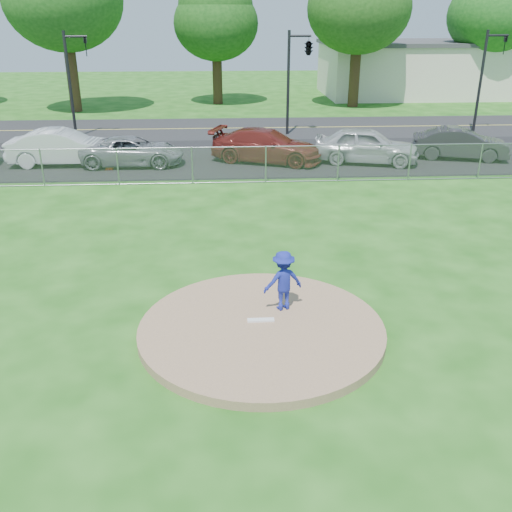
{
  "coord_description": "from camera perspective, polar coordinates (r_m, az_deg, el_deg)",
  "views": [
    {
      "loc": [
        -0.77,
        -10.84,
        6.54
      ],
      "look_at": [
        0.0,
        2.0,
        1.0
      ],
      "focal_mm": 40.0,
      "sensor_mm": 36.0,
      "label": 1
    }
  ],
  "objects": [
    {
      "name": "chain_link_fence",
      "position": [
        23.58,
        -1.47,
        9.08
      ],
      "size": [
        40.0,
        0.06,
        1.5
      ],
      "primitive_type": "cube",
      "color": "gray",
      "rests_on": "ground"
    },
    {
      "name": "parked_car_white",
      "position": [
        27.93,
        -18.73,
        10.26
      ],
      "size": [
        4.89,
        1.75,
        1.61
      ],
      "primitive_type": "imported",
      "rotation": [
        0.0,
        0.0,
        1.58
      ],
      "color": "silver",
      "rests_on": "parking_lot"
    },
    {
      "name": "tree_center",
      "position": [
        44.84,
        -4.05,
        23.16
      ],
      "size": [
        6.16,
        6.16,
        9.84
      ],
      "color": "#342213",
      "rests_on": "ground"
    },
    {
      "name": "traffic_signal_center",
      "position": [
        33.24,
        5.08,
        19.89
      ],
      "size": [
        1.42,
        2.48,
        5.6
      ],
      "color": "black",
      "rests_on": "ground"
    },
    {
      "name": "traffic_signal_right",
      "position": [
        36.25,
        22.01,
        16.68
      ],
      "size": [
        1.28,
        0.2,
        5.6
      ],
      "color": "black",
      "rests_on": "ground"
    },
    {
      "name": "traffic_cone",
      "position": [
        26.6,
        -14.51,
        9.12
      ],
      "size": [
        0.36,
        0.36,
        0.69
      ],
      "primitive_type": "cone",
      "color": "#DA3F0B",
      "rests_on": "parking_lot"
    },
    {
      "name": "parked_car_gray",
      "position": [
        27.06,
        -12.27,
        10.21
      ],
      "size": [
        4.65,
        2.18,
        1.29
      ],
      "primitive_type": "imported",
      "rotation": [
        0.0,
        0.0,
        1.56
      ],
      "color": "gray",
      "rests_on": "parking_lot"
    },
    {
      "name": "tree_far_right",
      "position": [
        50.33,
        22.72,
        22.27
      ],
      "size": [
        6.72,
        6.72,
        10.74
      ],
      "color": "#3A2315",
      "rests_on": "ground"
    },
    {
      "name": "pitcher",
      "position": [
        12.97,
        2.74,
        -2.47
      ],
      "size": [
        1.03,
        0.77,
        1.42
      ],
      "primitive_type": "imported",
      "rotation": [
        0.0,
        0.0,
        3.43
      ],
      "color": "navy",
      "rests_on": "pitchers_mound"
    },
    {
      "name": "traffic_signal_left",
      "position": [
        33.95,
        -17.82,
        16.88
      ],
      "size": [
        1.28,
        0.2,
        5.6
      ],
      "color": "black",
      "rests_on": "ground"
    },
    {
      "name": "parked_car_darkred",
      "position": [
        27.07,
        1.07,
        10.97
      ],
      "size": [
        5.61,
        3.8,
        1.51
      ],
      "primitive_type": "imported",
      "rotation": [
        0.0,
        0.0,
        1.21
      ],
      "color": "maroon",
      "rests_on": "parking_lot"
    },
    {
      "name": "ground",
      "position": [
        21.86,
        -1.26,
        5.88
      ],
      "size": [
        120.0,
        120.0,
        0.0
      ],
      "primitive_type": "plane",
      "color": "#185212",
      "rests_on": "ground"
    },
    {
      "name": "pitching_rubber",
      "position": [
        12.75,
        0.49,
        -6.43
      ],
      "size": [
        0.6,
        0.15,
        0.04
      ],
      "primitive_type": "cube",
      "color": "white",
      "rests_on": "pitchers_mound"
    },
    {
      "name": "parked_car_charcoal",
      "position": [
        29.34,
        19.75,
        10.54
      ],
      "size": [
        4.63,
        2.61,
        1.44
      ],
      "primitive_type": "imported",
      "rotation": [
        0.0,
        0.0,
        1.31
      ],
      "color": "#29292C",
      "rests_on": "parking_lot"
    },
    {
      "name": "parking_lot",
      "position": [
        28.13,
        -1.79,
        9.85
      ],
      "size": [
        50.0,
        8.0,
        0.01
      ],
      "primitive_type": "cube",
      "color": "black",
      "rests_on": "ground"
    },
    {
      "name": "parked_car_pearl",
      "position": [
        27.35,
        10.99,
        10.82
      ],
      "size": [
        5.12,
        3.07,
        1.63
      ],
      "primitive_type": "imported",
      "rotation": [
        0.0,
        0.0,
        1.32
      ],
      "color": "#B1B3B5",
      "rests_on": "parking_lot"
    },
    {
      "name": "pitchers_mound",
      "position": [
        12.64,
        0.55,
        -7.35
      ],
      "size": [
        5.4,
        5.4,
        0.2
      ],
      "primitive_type": "cylinder",
      "color": "#926E50",
      "rests_on": "ground"
    },
    {
      "name": "street",
      "position": [
        35.46,
        -2.18,
        12.66
      ],
      "size": [
        60.0,
        7.0,
        0.01
      ],
      "primitive_type": "cube",
      "color": "black",
      "rests_on": "ground"
    },
    {
      "name": "commercial_building",
      "position": [
        51.83,
        16.24,
        17.59
      ],
      "size": [
        16.4,
        9.4,
        4.3
      ],
      "color": "beige",
      "rests_on": "ground"
    }
  ]
}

